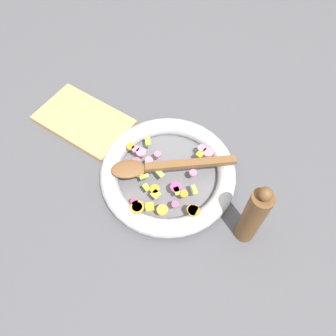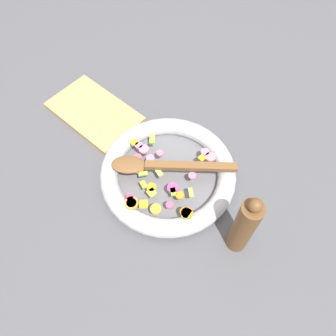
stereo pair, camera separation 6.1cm
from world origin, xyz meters
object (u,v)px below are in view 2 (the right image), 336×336
skillet (168,173)px  cutting_board (94,112)px  wooden_spoon (160,165)px  pepper_mill (244,226)px

skillet → cutting_board: bearing=176.6°
wooden_spoon → cutting_board: 0.32m
wooden_spoon → pepper_mill: (0.27, -0.02, 0.05)m
pepper_mill → cutting_board: 0.59m
wooden_spoon → pepper_mill: pepper_mill is taller
skillet → pepper_mill: (0.25, -0.03, 0.09)m
wooden_spoon → cutting_board: wooden_spoon is taller
skillet → wooden_spoon: bearing=-140.6°
pepper_mill → skillet: bearing=173.3°
wooden_spoon → pepper_mill: size_ratio=1.20×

